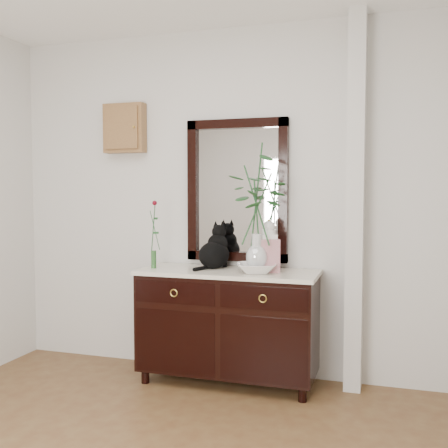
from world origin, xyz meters
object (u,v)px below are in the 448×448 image
(ginger_jar, at_px, (269,245))
(lotus_bowl, at_px, (256,268))
(cat, at_px, (214,246))
(sideboard, at_px, (228,320))

(ginger_jar, bearing_deg, lotus_bowl, -128.51)
(cat, xyz_separation_m, ginger_jar, (0.44, -0.05, 0.02))
(lotus_bowl, bearing_deg, sideboard, 164.82)
(sideboard, xyz_separation_m, ginger_jar, (0.30, 0.02, 0.57))
(ginger_jar, bearing_deg, sideboard, -175.29)
(cat, xyz_separation_m, lotus_bowl, (0.37, -0.13, -0.13))
(lotus_bowl, xyz_separation_m, ginger_jar, (0.07, 0.09, 0.16))
(lotus_bowl, height_order, ginger_jar, ginger_jar)
(sideboard, relative_size, cat, 3.93)
(lotus_bowl, bearing_deg, ginger_jar, 51.49)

